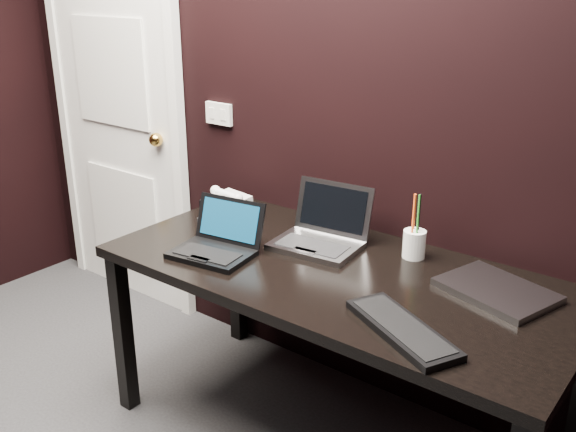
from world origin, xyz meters
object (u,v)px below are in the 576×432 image
Objects in this scene: silver_laptop at (321,235)px; mobile_phone at (205,213)px; closed_laptop at (497,290)px; desk at (336,288)px; ext_keyboard at (402,329)px; desk_phone at (228,201)px; netbook at (217,244)px; door at (117,111)px; pen_cup at (414,243)px.

silver_laptop is 0.55m from mobile_phone.
mobile_phone reaches higher than closed_laptop.
desk is 0.25m from silver_laptop.
desk_phone is at bearing 157.06° from ext_keyboard.
closed_laptop is at bearing 4.70° from mobile_phone.
mobile_phone reaches higher than desk.
silver_laptop is (-0.17, 0.14, 0.12)m from desk.
desk is 0.48m from netbook.
silver_laptop reaches higher than desk_phone.
desk is at bearing -4.72° from mobile_phone.
desk_phone is at bearing -9.20° from door.
netbook is at bearing -145.20° from pen_cup.
ext_keyboard is (0.39, -0.25, 0.09)m from desk.
desk is 18.55× the size of mobile_phone.
closed_laptop is 1.65× the size of pen_cup.
silver_laptop is at bearing -160.90° from pen_cup.
silver_laptop is at bearing -8.71° from desk_phone.
desk is 8.14× the size of desk_phone.
door is 2.15m from ext_keyboard.
desk_phone is (-0.56, 0.09, -0.01)m from silver_laptop.
netbook is 0.73m from pen_cup.
door is 2.20m from closed_laptop.
desk_phone is at bearing 176.93° from closed_laptop.
desk_phone reaches higher than ext_keyboard.
desk is at bearing -162.99° from closed_laptop.
desk_phone reaches higher than desk.
ext_keyboard is 1.05× the size of closed_laptop.
door reaches higher than ext_keyboard.
door is at bearing 163.01° from ext_keyboard.
pen_cup is (1.82, -0.12, -0.25)m from door.
netbook reaches higher than desk_phone.
mobile_phone is (0.02, -0.17, -0.00)m from desk_phone.
pen_cup reaches higher than desk.
silver_laptop is 0.36m from pen_cup.
ext_keyboard is (0.56, -0.39, -0.03)m from silver_laptop.
door is 6.11× the size of silver_laptop.
desk is 0.72m from mobile_phone.
pen_cup is at bearing 19.10° from silver_laptop.
ext_keyboard reaches higher than desk.
netbook reaches higher than closed_laptop.
closed_laptop reaches higher than desk.
door is at bearing 156.24° from netbook.
netbook is at bearing -52.37° from desk_phone.
closed_laptop is (0.52, 0.16, 0.09)m from desk.
mobile_phone is (-0.71, 0.06, 0.11)m from desk.
pen_cup is at bearing 113.76° from ext_keyboard.
desk is 0.77m from desk_phone.
door is 5.27× the size of closed_laptop.
closed_laptop is (2.17, -0.22, -0.29)m from door.
desk is 4.85× the size of silver_laptop.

